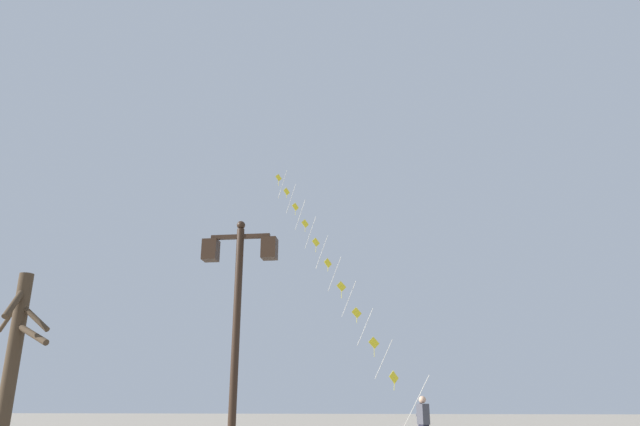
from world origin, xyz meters
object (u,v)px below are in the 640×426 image
(twin_lantern_lamp_post, at_px, (238,297))
(kite_flyer, at_px, (423,424))
(bare_tree, at_px, (12,365))
(kite_train, at_px, (327,263))

(twin_lantern_lamp_post, bearing_deg, kite_flyer, 67.11)
(kite_flyer, distance_m, bare_tree, 11.52)
(kite_train, height_order, kite_flyer, kite_train)
(twin_lantern_lamp_post, height_order, bare_tree, twin_lantern_lamp_post)
(twin_lantern_lamp_post, xyz_separation_m, kite_flyer, (3.64, 8.61, -2.42))
(kite_flyer, relative_size, bare_tree, 0.41)
(kite_train, height_order, bare_tree, kite_train)
(twin_lantern_lamp_post, relative_size, kite_flyer, 2.80)
(kite_train, xyz_separation_m, kite_flyer, (3.77, -7.67, -6.99))
(kite_flyer, bearing_deg, bare_tree, 103.96)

